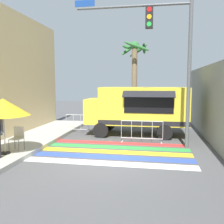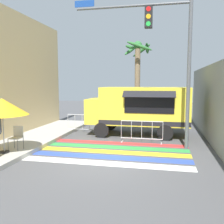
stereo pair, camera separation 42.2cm
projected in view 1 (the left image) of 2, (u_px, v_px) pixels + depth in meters
name	position (u px, v px, depth m)	size (l,w,h in m)	color
ground_plane	(108.00, 160.00, 9.25)	(60.00, 60.00, 0.00)	#4C4C4F
concrete_wall_right	(215.00, 105.00, 11.23)	(0.20, 16.00, 3.72)	gray
crosswalk_painted	(113.00, 152.00, 10.31)	(6.40, 3.60, 0.01)	white
food_truck	(136.00, 107.00, 13.59)	(5.42, 2.73, 2.61)	yellow
traffic_signal_pole	(166.00, 45.00, 10.63)	(5.09, 0.29, 6.47)	#515456
patio_umbrella	(3.00, 107.00, 9.20)	(1.93, 1.93, 2.09)	black
folding_chair	(18.00, 136.00, 9.84)	(0.43, 0.43, 0.93)	#4C4C51
barricade_front	(142.00, 132.00, 11.92)	(2.00, 0.44, 1.05)	#B7BABF
barricade_side	(81.00, 124.00, 14.26)	(1.76, 0.44, 1.05)	#B7BABF
palm_tree	(135.00, 69.00, 17.77)	(2.14, 2.23, 5.79)	#7A664C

